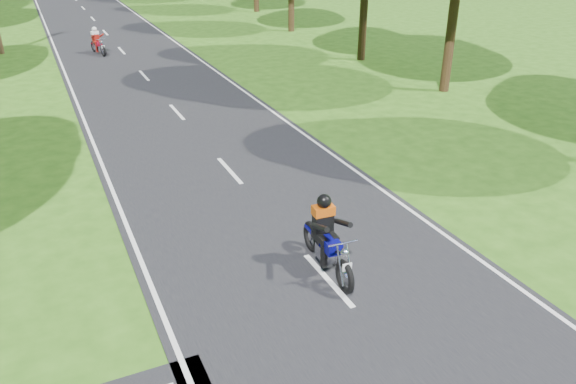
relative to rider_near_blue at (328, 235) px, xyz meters
name	(u,v)px	position (x,y,z in m)	size (l,w,h in m)	color
ground	(383,341)	(-0.15, -2.35, -0.84)	(160.00, 160.00, 0.00)	#295112
road_markings	(76,2)	(-0.29, 45.77, -0.81)	(7.40, 140.00, 0.01)	silver
rider_near_blue	(328,235)	(0.00, 0.00, 0.00)	(0.65, 1.96, 1.64)	#0B0B7C
rider_far_red	(97,41)	(-1.41, 23.25, -0.11)	(0.57, 1.70, 1.42)	#B50D26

